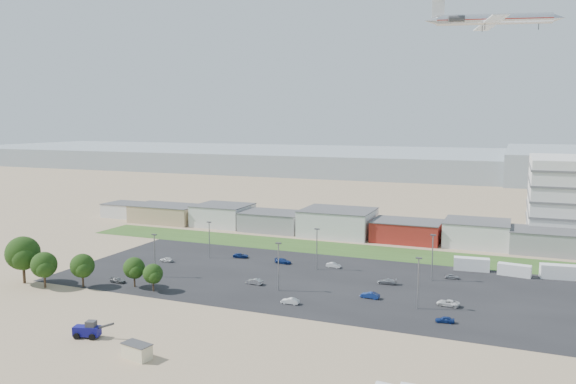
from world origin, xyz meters
The scene contains 34 objects.
ground centered at (0.00, 0.00, 0.00)m, with size 700.00×700.00×0.00m, color #8E765A.
parking_lot centered at (5.00, 20.00, 0.01)m, with size 120.00×50.00×0.01m, color black.
grass_strip centered at (0.00, 52.00, 0.01)m, with size 160.00×16.00×0.02m, color #33521E.
hills_backdrop centered at (40.00, 315.00, 4.50)m, with size 700.00×200.00×9.00m, color gray, non-canonical shape.
building_row centered at (-17.00, 71.00, 4.00)m, with size 170.00×20.00×8.00m, color silver, non-canonical shape.
portable_shed centered at (-6.91, -30.59, 1.19)m, with size 4.74×2.46×2.39m, color beige, non-canonical shape.
telehandler centered at (-19.87, -26.89, 1.47)m, with size 7.07×2.36×2.95m, color #0D0C63, non-canonical shape.
box_trailer_a centered at (36.76, 42.10, 1.55)m, with size 8.29×2.59×3.11m, color silver, non-canonical shape.
box_trailer_b centered at (46.45, 40.83, 1.38)m, with size 7.36×2.30×2.76m, color silver, non-canonical shape.
box_trailer_c centered at (56.27, 42.18, 1.62)m, with size 8.65×2.70×3.24m, color silver, non-canonical shape.
tree_far_left centered at (-55.39, -6.89, 6.02)m, with size 8.02×8.02×12.03m, color black, non-canonical shape.
tree_left centered at (-48.48, -7.73, 4.47)m, with size 5.97×5.97×8.95m, color black, non-canonical shape.
tree_mid centered at (-41.08, -4.26, 4.19)m, with size 5.59×5.59×8.39m, color black, non-canonical shape.
tree_right centered at (-30.64, 0.00, 3.75)m, with size 5.01×5.01×7.51m, color black, non-canonical shape.
tree_near centered at (-24.96, -1.09, 3.39)m, with size 4.52×4.52×6.78m, color black, non-canonical shape.
lightpole_front_l centered at (-31.21, 8.46, 5.06)m, with size 1.19×0.50×10.12m, color slate, non-canonical shape.
lightpole_front_m centered at (-0.33, 9.33, 5.25)m, with size 1.23×0.51×10.49m, color slate, non-canonical shape.
lightpole_front_r centered at (29.19, 8.73, 5.07)m, with size 1.19×0.50×10.14m, color slate, non-canonical shape.
lightpole_back_l centered at (-28.64, 29.13, 4.87)m, with size 1.15×0.48×9.73m, color slate, non-canonical shape.
lightpole_back_m centered at (1.59, 28.74, 5.09)m, with size 1.20×0.50×10.19m, color slate, non-canonical shape.
lightpole_back_r centered at (29.04, 29.54, 5.33)m, with size 1.25×0.52×10.65m, color slate, non-canonical shape.
airliner centered at (36.44, 107.82, 70.00)m, with size 45.81×31.24×13.54m, color silver, non-canonical shape.
parked_car_0 centered at (34.48, 12.61, 0.62)m, with size 2.06×4.47×1.24m, color silver.
parked_car_1 centered at (19.09, 11.63, 0.65)m, with size 1.37×3.93×1.30m, color navy.
parked_car_2 centered at (34.99, 2.95, 0.58)m, with size 1.36×3.38×1.15m, color navy.
parked_car_4 centered at (-7.11, 11.63, 0.65)m, with size 1.38×3.95×1.30m, color #A5A5AA.
parked_car_5 centered at (-36.82, 21.27, 0.60)m, with size 1.42×3.54×1.21m, color silver.
parked_car_6 centered at (-8.29, 31.00, 0.63)m, with size 1.75×4.31×1.25m, color navy.
parked_car_8 centered at (33.17, 32.72, 0.55)m, with size 1.31×3.26×1.11m, color #A5A5AA.
parked_car_9 centered at (-21.09, 32.46, 0.57)m, with size 1.89×4.10×1.14m, color navy.
parked_car_10 centered at (-36.16, 1.24, 0.56)m, with size 1.57×3.85×1.12m, color #595B5E.
parked_car_11 centered at (4.88, 32.02, 0.60)m, with size 1.28×3.66×1.21m, color silver.
parked_car_12 centered at (20.15, 23.00, 0.63)m, with size 1.78×4.37×1.27m, color #A5A5AA.
parked_car_13 centered at (5.24, 2.14, 0.60)m, with size 1.27×3.65×1.20m, color silver.
Camera 1 is at (45.34, -97.89, 36.17)m, focal length 35.00 mm.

